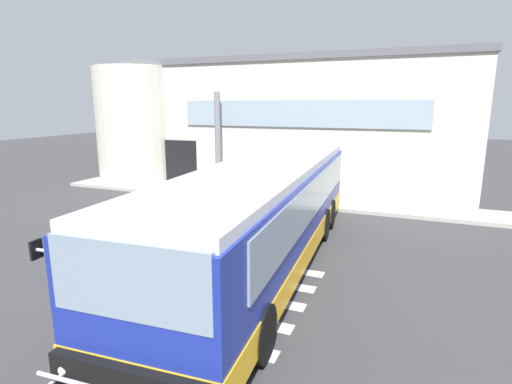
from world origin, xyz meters
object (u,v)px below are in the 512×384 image
object	(u,v)px
bus_main_foreground	(264,217)
passenger_near_column	(225,174)
entry_support_column	(218,141)
safety_bollard_yellow	(262,195)
passenger_by_doorway	(243,173)

from	to	relation	value
bus_main_foreground	passenger_near_column	size ratio (longest dim) A/B	7.23
entry_support_column	safety_bollard_yellow	size ratio (longest dim) A/B	5.16
bus_main_foreground	passenger_near_column	xyz separation A→B (m)	(-4.47, 6.82, -0.26)
entry_support_column	safety_bollard_yellow	bearing A→B (deg)	-31.33
entry_support_column	passenger_near_column	size ratio (longest dim) A/B	2.77
entry_support_column	passenger_by_doorway	xyz separation A→B (m)	(1.50, -0.41, -1.36)
bus_main_foreground	safety_bollard_yellow	xyz separation A→B (m)	(-2.31, 5.93, -0.89)
bus_main_foreground	passenger_near_column	distance (m)	8.16
bus_main_foreground	passenger_by_doorway	distance (m)	8.24
passenger_by_doorway	safety_bollard_yellow	xyz separation A→B (m)	(1.46, -1.39, -0.66)
safety_bollard_yellow	passenger_near_column	bearing A→B (deg)	157.62
bus_main_foreground	safety_bollard_yellow	bearing A→B (deg)	111.33
passenger_near_column	safety_bollard_yellow	world-z (taller)	passenger_near_column
entry_support_column	bus_main_foreground	xyz separation A→B (m)	(5.27, -7.73, -1.14)
passenger_by_doorway	safety_bollard_yellow	size ratio (longest dim) A/B	1.86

